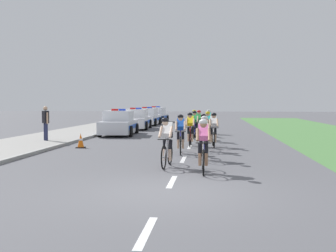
% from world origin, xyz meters
% --- Properties ---
extents(ground_plane, '(160.00, 160.00, 0.00)m').
position_xyz_m(ground_plane, '(0.00, 0.00, 0.00)').
color(ground_plane, '#56565B').
extents(sidewalk_slab, '(3.98, 60.00, 0.12)m').
position_xyz_m(sidewalk_slab, '(-7.67, 14.00, 0.06)').
color(sidewalk_slab, gray).
rests_on(sidewalk_slab, ground).
extents(kerb_edge, '(0.16, 60.00, 0.13)m').
position_xyz_m(kerb_edge, '(-5.76, 14.00, 0.07)').
color(kerb_edge, '#9E9E99').
rests_on(kerb_edge, ground).
extents(lane_markings_centre, '(0.14, 17.60, 0.01)m').
position_xyz_m(lane_markings_centre, '(0.00, 5.16, 0.00)').
color(lane_markings_centre, white).
rests_on(lane_markings_centre, ground).
extents(cyclist_lead, '(0.42, 1.72, 1.56)m').
position_xyz_m(cyclist_lead, '(0.74, 2.55, 0.79)').
color(cyclist_lead, black).
rests_on(cyclist_lead, ground).
extents(cyclist_second, '(0.44, 1.72, 1.56)m').
position_xyz_m(cyclist_second, '(-0.39, 3.47, 0.79)').
color(cyclist_second, black).
rests_on(cyclist_second, ground).
extents(cyclist_third, '(0.45, 1.72, 1.56)m').
position_xyz_m(cyclist_third, '(0.71, 5.14, 0.79)').
color(cyclist_third, black).
rests_on(cyclist_third, ground).
extents(cyclist_fourth, '(0.44, 1.72, 1.56)m').
position_xyz_m(cyclist_fourth, '(-0.22, 6.76, 0.79)').
color(cyclist_fourth, black).
rests_on(cyclist_fourth, ground).
extents(cyclist_fifth, '(0.43, 1.72, 1.56)m').
position_xyz_m(cyclist_fifth, '(1.05, 9.33, 0.79)').
color(cyclist_fifth, black).
rests_on(cyclist_fifth, ground).
extents(cyclist_sixth, '(0.44, 1.72, 1.56)m').
position_xyz_m(cyclist_sixth, '(0.67, 7.71, 0.79)').
color(cyclist_sixth, black).
rests_on(cyclist_sixth, ground).
extents(cyclist_seventh, '(0.42, 1.72, 1.56)m').
position_xyz_m(cyclist_seventh, '(0.00, 9.62, 0.79)').
color(cyclist_seventh, black).
rests_on(cyclist_seventh, ground).
extents(cyclist_eighth, '(0.42, 1.72, 1.56)m').
position_xyz_m(cyclist_eighth, '(0.76, 11.89, 0.79)').
color(cyclist_eighth, black).
rests_on(cyclist_eighth, ground).
extents(cyclist_ninth, '(0.45, 1.72, 1.56)m').
position_xyz_m(cyclist_ninth, '(0.19, 15.12, 0.79)').
color(cyclist_ninth, black).
rests_on(cyclist_ninth, ground).
extents(cyclist_tenth, '(0.42, 1.72, 1.56)m').
position_xyz_m(cyclist_tenth, '(0.76, 16.77, 0.79)').
color(cyclist_tenth, black).
rests_on(cyclist_tenth, ground).
extents(cyclist_eleventh, '(0.42, 1.72, 1.56)m').
position_xyz_m(cyclist_eleventh, '(0.05, 13.16, 0.79)').
color(cyclist_eleventh, black).
rests_on(cyclist_eleventh, ground).
extents(cyclist_twelfth, '(0.45, 1.72, 1.56)m').
position_xyz_m(cyclist_twelfth, '(-0.07, 16.05, 0.79)').
color(cyclist_twelfth, black).
rests_on(cyclist_twelfth, ground).
extents(police_car_nearest, '(2.19, 4.49, 1.59)m').
position_xyz_m(police_car_nearest, '(-4.63, 15.37, 0.68)').
color(police_car_nearest, silver).
rests_on(police_car_nearest, ground).
extents(police_car_second, '(2.15, 4.47, 1.59)m').
position_xyz_m(police_car_second, '(-4.63, 20.98, 0.68)').
color(police_car_second, white).
rests_on(police_car_second, ground).
extents(police_car_third, '(2.06, 4.43, 1.59)m').
position_xyz_m(police_car_third, '(-4.63, 26.27, 0.68)').
color(police_car_third, silver).
rests_on(police_car_third, ground).
extents(police_car_furthest, '(2.24, 4.52, 1.59)m').
position_xyz_m(police_car_furthest, '(-4.63, 31.91, 0.68)').
color(police_car_furthest, silver).
rests_on(police_car_furthest, ground).
extents(traffic_cone_near, '(0.36, 0.36, 0.64)m').
position_xyz_m(traffic_cone_near, '(-4.70, 8.31, 0.31)').
color(traffic_cone_near, black).
rests_on(traffic_cone_near, ground).
extents(spectator_closest, '(0.43, 0.42, 1.68)m').
position_xyz_m(spectator_closest, '(-7.10, 10.29, 1.08)').
color(spectator_closest, '#23284C').
rests_on(spectator_closest, sidewalk_slab).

